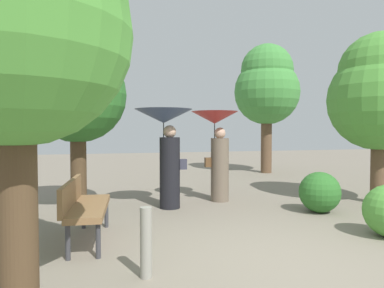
{
  "coord_description": "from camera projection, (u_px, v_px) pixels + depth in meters",
  "views": [
    {
      "loc": [
        -1.95,
        -3.44,
        1.5
      ],
      "look_at": [
        0.0,
        3.63,
        1.22
      ],
      "focal_mm": 32.69,
      "sensor_mm": 36.0,
      "label": 1
    }
  ],
  "objects": [
    {
      "name": "ground_plane",
      "position": [
        279.0,
        265.0,
        3.89
      ],
      "size": [
        40.0,
        40.0,
        0.0
      ],
      "primitive_type": "plane",
      "color": "gray"
    },
    {
      "name": "person_left",
      "position": [
        166.0,
        138.0,
        6.7
      ],
      "size": [
        1.11,
        1.11,
        1.91
      ],
      "rotation": [
        0.0,
        0.0,
        1.42
      ],
      "color": "black",
      "rests_on": "ground"
    },
    {
      "name": "person_right",
      "position": [
        217.0,
        140.0,
        7.38
      ],
      "size": [
        0.98,
        0.98,
        1.9
      ],
      "rotation": [
        0.0,
        0.0,
        1.42
      ],
      "color": "#6B5B4C",
      "rests_on": "ground"
    },
    {
      "name": "park_bench",
      "position": [
        83.0,
        204.0,
        4.69
      ],
      "size": [
        0.63,
        1.54,
        0.83
      ],
      "rotation": [
        0.0,
        0.0,
        1.47
      ],
      "color": "#38383D",
      "rests_on": "ground"
    },
    {
      "name": "tree_near_left",
      "position": [
        14.0,
        7.0,
        2.84
      ],
      "size": [
        1.92,
        1.92,
        3.71
      ],
      "color": "#4C3823",
      "rests_on": "ground"
    },
    {
      "name": "tree_near_right",
      "position": [
        267.0,
        86.0,
        12.33
      ],
      "size": [
        2.29,
        2.29,
        4.54
      ],
      "color": "brown",
      "rests_on": "ground"
    },
    {
      "name": "tree_mid_left",
      "position": [
        77.0,
        85.0,
        6.46
      ],
      "size": [
        1.79,
        1.79,
        3.47
      ],
      "color": "#4C3823",
      "rests_on": "ground"
    },
    {
      "name": "tree_mid_right",
      "position": [
        379.0,
        92.0,
        7.13
      ],
      "size": [
        2.05,
        2.05,
        3.5
      ],
      "color": "brown",
      "rests_on": "ground"
    },
    {
      "name": "bush_path_right",
      "position": [
        320.0,
        192.0,
        6.38
      ],
      "size": [
        0.74,
        0.74,
        0.74
      ],
      "primitive_type": "sphere",
      "color": "#2D6B28",
      "rests_on": "ground"
    },
    {
      "name": "path_marker_post",
      "position": [
        146.0,
        243.0,
        3.54
      ],
      "size": [
        0.12,
        0.12,
        0.72
      ],
      "primitive_type": "cylinder",
      "color": "gray",
      "rests_on": "ground"
    }
  ]
}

